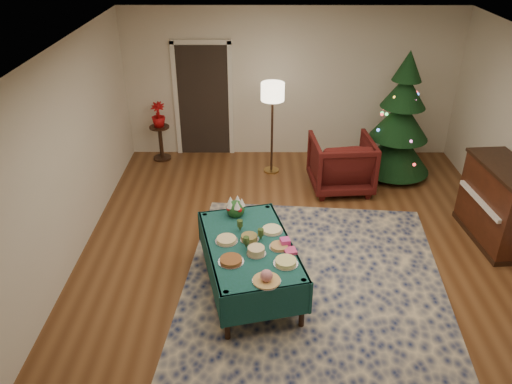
{
  "coord_description": "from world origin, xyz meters",
  "views": [
    {
      "loc": [
        -0.6,
        -5.3,
        4.04
      ],
      "look_at": [
        -0.62,
        0.41,
        0.84
      ],
      "focal_mm": 35.0,
      "sensor_mm": 36.0,
      "label": 1
    }
  ],
  "objects_px": {
    "floor_lamp": "(273,97)",
    "piano": "(499,205)",
    "armchair": "(341,161)",
    "christmas_tree": "(400,122)",
    "gift_box": "(285,242)",
    "side_table": "(161,143)",
    "buffet_table": "(249,253)",
    "potted_plant": "(159,120)"
  },
  "relations": [
    {
      "from": "potted_plant",
      "to": "floor_lamp",
      "type": "bearing_deg",
      "value": -14.01
    },
    {
      "from": "armchair",
      "to": "side_table",
      "type": "distance_m",
      "value": 3.37
    },
    {
      "from": "side_table",
      "to": "piano",
      "type": "distance_m",
      "value": 5.75
    },
    {
      "from": "christmas_tree",
      "to": "piano",
      "type": "bearing_deg",
      "value": -65.34
    },
    {
      "from": "buffet_table",
      "to": "floor_lamp",
      "type": "distance_m",
      "value": 3.33
    },
    {
      "from": "gift_box",
      "to": "floor_lamp",
      "type": "xyz_separation_m",
      "value": [
        -0.08,
        3.23,
        0.66
      ]
    },
    {
      "from": "armchair",
      "to": "side_table",
      "type": "bearing_deg",
      "value": -24.36
    },
    {
      "from": "buffet_table",
      "to": "floor_lamp",
      "type": "xyz_separation_m",
      "value": [
        0.34,
        3.21,
        0.84
      ]
    },
    {
      "from": "floor_lamp",
      "to": "side_table",
      "type": "xyz_separation_m",
      "value": [
        -2.04,
        0.51,
        -1.05
      ]
    },
    {
      "from": "buffet_table",
      "to": "potted_plant",
      "type": "bearing_deg",
      "value": 114.62
    },
    {
      "from": "christmas_tree",
      "to": "side_table",
      "type": "bearing_deg",
      "value": 171.55
    },
    {
      "from": "gift_box",
      "to": "piano",
      "type": "distance_m",
      "value": 3.2
    },
    {
      "from": "floor_lamp",
      "to": "piano",
      "type": "distance_m",
      "value": 3.81
    },
    {
      "from": "side_table",
      "to": "potted_plant",
      "type": "bearing_deg",
      "value": -90.0
    },
    {
      "from": "side_table",
      "to": "piano",
      "type": "bearing_deg",
      "value": -27.17
    },
    {
      "from": "armchair",
      "to": "potted_plant",
      "type": "bearing_deg",
      "value": -24.36
    },
    {
      "from": "side_table",
      "to": "piano",
      "type": "relative_size",
      "value": 0.48
    },
    {
      "from": "armchair",
      "to": "side_table",
      "type": "xyz_separation_m",
      "value": [
        -3.17,
        1.13,
        -0.18
      ]
    },
    {
      "from": "christmas_tree",
      "to": "potted_plant",
      "type": "bearing_deg",
      "value": 171.55
    },
    {
      "from": "armchair",
      "to": "christmas_tree",
      "type": "distance_m",
      "value": 1.24
    },
    {
      "from": "gift_box",
      "to": "side_table",
      "type": "height_order",
      "value": "gift_box"
    },
    {
      "from": "floor_lamp",
      "to": "side_table",
      "type": "relative_size",
      "value": 2.49
    },
    {
      "from": "armchair",
      "to": "christmas_tree",
      "type": "height_order",
      "value": "christmas_tree"
    },
    {
      "from": "buffet_table",
      "to": "side_table",
      "type": "bearing_deg",
      "value": 114.62
    },
    {
      "from": "gift_box",
      "to": "potted_plant",
      "type": "bearing_deg",
      "value": 119.51
    },
    {
      "from": "floor_lamp",
      "to": "potted_plant",
      "type": "distance_m",
      "value": 2.19
    },
    {
      "from": "piano",
      "to": "gift_box",
      "type": "bearing_deg",
      "value": -159.43
    },
    {
      "from": "buffet_table",
      "to": "side_table",
      "type": "distance_m",
      "value": 4.09
    },
    {
      "from": "buffet_table",
      "to": "potted_plant",
      "type": "xyz_separation_m",
      "value": [
        -1.7,
        3.72,
        0.24
      ]
    },
    {
      "from": "side_table",
      "to": "christmas_tree",
      "type": "relative_size",
      "value": 0.3
    },
    {
      "from": "floor_lamp",
      "to": "piano",
      "type": "relative_size",
      "value": 1.2
    },
    {
      "from": "potted_plant",
      "to": "piano",
      "type": "height_order",
      "value": "piano"
    },
    {
      "from": "gift_box",
      "to": "potted_plant",
      "type": "relative_size",
      "value": 0.24
    },
    {
      "from": "buffet_table",
      "to": "armchair",
      "type": "bearing_deg",
      "value": 60.45
    },
    {
      "from": "armchair",
      "to": "gift_box",
      "type": "bearing_deg",
      "value": 63.42
    },
    {
      "from": "christmas_tree",
      "to": "piano",
      "type": "relative_size",
      "value": 1.61
    },
    {
      "from": "floor_lamp",
      "to": "christmas_tree",
      "type": "xyz_separation_m",
      "value": [
        2.15,
        -0.11,
        -0.39
      ]
    },
    {
      "from": "gift_box",
      "to": "christmas_tree",
      "type": "relative_size",
      "value": 0.05
    },
    {
      "from": "piano",
      "to": "side_table",
      "type": "bearing_deg",
      "value": 152.83
    },
    {
      "from": "armchair",
      "to": "piano",
      "type": "height_order",
      "value": "piano"
    },
    {
      "from": "armchair",
      "to": "piano",
      "type": "distance_m",
      "value": 2.45
    },
    {
      "from": "buffet_table",
      "to": "armchair",
      "type": "xyz_separation_m",
      "value": [
        1.46,
        2.58,
        -0.03
      ]
    }
  ]
}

